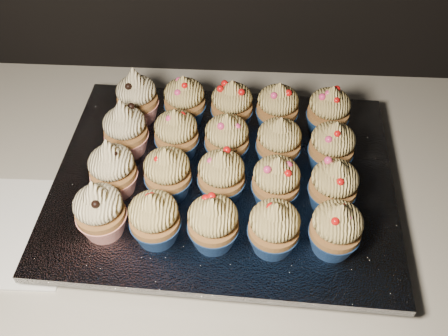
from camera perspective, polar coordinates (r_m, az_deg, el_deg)
name	(u,v)px	position (r m, az deg, el deg)	size (l,w,h in m)	color
worktop	(329,212)	(0.74, 11.91, -4.93)	(2.44, 0.64, 0.04)	beige
napkin	(8,230)	(0.74, -23.43, -6.52)	(0.18, 0.18, 0.00)	white
baking_tray	(224,186)	(0.72, 0.00, -2.09)	(0.43, 0.33, 0.02)	black
foil_lining	(224,178)	(0.70, 0.00, -1.20)	(0.47, 0.37, 0.01)	silver
cupcake_0	(100,210)	(0.63, -14.03, -4.71)	(0.06, 0.06, 0.10)	red
cupcake_1	(154,218)	(0.61, -7.95, -5.74)	(0.06, 0.06, 0.08)	navy
cupcake_2	(213,223)	(0.60, -1.25, -6.30)	(0.06, 0.06, 0.08)	navy
cupcake_3	(274,228)	(0.60, 5.72, -6.80)	(0.06, 0.06, 0.08)	navy
cupcake_4	(336,229)	(0.61, 12.65, -6.80)	(0.06, 0.06, 0.08)	navy
cupcake_5	(113,169)	(0.67, -12.61, -0.10)	(0.06, 0.06, 0.10)	red
cupcake_6	(168,173)	(0.66, -6.46, -0.60)	(0.06, 0.06, 0.08)	navy
cupcake_7	(221,176)	(0.65, -0.30, -0.91)	(0.06, 0.06, 0.08)	navy
cupcake_8	(276,182)	(0.64, 5.95, -1.60)	(0.06, 0.06, 0.08)	navy
cupcake_9	(333,186)	(0.65, 12.38, -2.01)	(0.06, 0.06, 0.08)	navy
cupcake_10	(125,130)	(0.72, -11.20, 4.33)	(0.06, 0.06, 0.10)	red
cupcake_11	(176,135)	(0.70, -5.46, 3.83)	(0.06, 0.06, 0.08)	navy
cupcake_12	(227,139)	(0.69, 0.33, 3.34)	(0.06, 0.06, 0.08)	navy
cupcake_13	(279,143)	(0.69, 6.27, 2.90)	(0.06, 0.06, 0.08)	navy
cupcake_14	(332,147)	(0.70, 12.20, 2.38)	(0.06, 0.06, 0.08)	navy
cupcake_15	(137,97)	(0.77, -9.90, 7.99)	(0.06, 0.06, 0.10)	red
cupcake_16	(185,101)	(0.76, -4.51, 7.65)	(0.06, 0.06, 0.08)	navy
cupcake_17	(232,106)	(0.75, 0.90, 7.15)	(0.06, 0.06, 0.08)	navy
cupcake_18	(277,108)	(0.75, 6.12, 6.86)	(0.06, 0.06, 0.08)	navy
cupcake_19	(329,111)	(0.75, 11.86, 6.35)	(0.06, 0.06, 0.08)	navy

